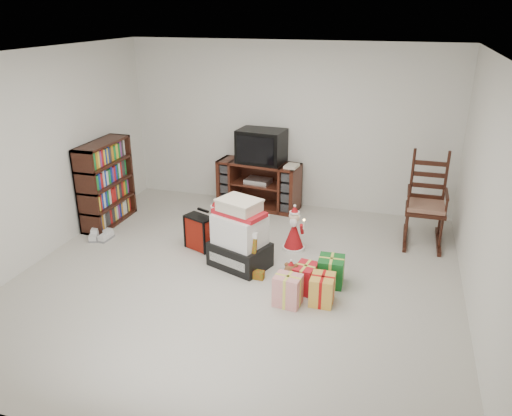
{
  "coord_description": "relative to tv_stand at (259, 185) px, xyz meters",
  "views": [
    {
      "loc": [
        1.65,
        -4.8,
        2.93
      ],
      "look_at": [
        0.05,
        0.6,
        0.66
      ],
      "focal_mm": 35.0,
      "sensor_mm": 36.0,
      "label": 1
    }
  ],
  "objects": [
    {
      "name": "bookshelf",
      "position": [
        -1.91,
        -1.22,
        0.22
      ],
      "size": [
        0.33,
        0.98,
        1.2
      ],
      "color": "#33160E",
      "rests_on": "floor"
    },
    {
      "name": "mrs_claus_figurine",
      "position": [
        -0.16,
        -1.45,
        -0.12
      ],
      "size": [
        0.31,
        0.29,
        0.63
      ],
      "color": "maroon",
      "rests_on": "floor"
    },
    {
      "name": "stocking",
      "position": [
        0.49,
        -2.13,
        -0.09
      ],
      "size": [
        0.27,
        0.13,
        0.56
      ],
      "primitive_type": null,
      "rotation": [
        0.0,
        0.0,
        -0.06
      ],
      "color": "#0E7E17",
      "rests_on": "floor"
    },
    {
      "name": "rocking_chair",
      "position": [
        2.45,
        -0.54,
        0.07
      ],
      "size": [
        0.51,
        0.84,
        1.26
      ],
      "rotation": [
        0.0,
        0.0,
        -0.0
      ],
      "color": "#33160E",
      "rests_on": "floor"
    },
    {
      "name": "teddy_bear",
      "position": [
        1.04,
        -2.31,
        -0.22
      ],
      "size": [
        0.22,
        0.2,
        0.33
      ],
      "color": "brown",
      "rests_on": "floor"
    },
    {
      "name": "tv_stand",
      "position": [
        0.0,
        0.0,
        0.0
      ],
      "size": [
        1.32,
        0.6,
        0.73
      ],
      "rotation": [
        0.0,
        0.0,
        -0.12
      ],
      "color": "#401B12",
      "rests_on": "floor"
    },
    {
      "name": "sneaker_pair",
      "position": [
        -1.72,
        -1.77,
        -0.32
      ],
      "size": [
        0.32,
        0.28,
        0.09
      ],
      "rotation": [
        0.0,
        0.0,
        0.21
      ],
      "color": "silver",
      "rests_on": "floor"
    },
    {
      "name": "santa_figurine",
      "position": [
        0.86,
        -1.31,
        -0.13
      ],
      "size": [
        0.3,
        0.28,
        0.61
      ],
      "color": "maroon",
      "rests_on": "floor"
    },
    {
      "name": "crt_television",
      "position": [
        0.03,
        0.02,
        0.61
      ],
      "size": [
        0.73,
        0.57,
        0.5
      ],
      "rotation": [
        0.0,
        0.0,
        -0.11
      ],
      "color": "black",
      "rests_on": "tv_stand"
    },
    {
      "name": "gift_cluster",
      "position": [
        1.31,
        -2.37,
        -0.23
      ],
      "size": [
        0.57,
        0.88,
        0.27
      ],
      "color": "red",
      "rests_on": "floor"
    },
    {
      "name": "gift_pile",
      "position": [
        0.33,
        -1.93,
        0.0
      ],
      "size": [
        0.8,
        0.69,
        0.84
      ],
      "rotation": [
        0.0,
        0.0,
        -0.36
      ],
      "color": "black",
      "rests_on": "floor"
    },
    {
      "name": "room",
      "position": [
        0.39,
        -2.24,
        0.88
      ],
      "size": [
        5.01,
        5.01,
        2.51
      ],
      "color": "#B3AFA4",
      "rests_on": "ground"
    },
    {
      "name": "red_suitcase",
      "position": [
        -0.32,
        -1.65,
        -0.13
      ],
      "size": [
        0.39,
        0.3,
        0.53
      ],
      "rotation": [
        0.0,
        0.0,
        -0.39
      ],
      "color": "maroon",
      "rests_on": "floor"
    }
  ]
}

